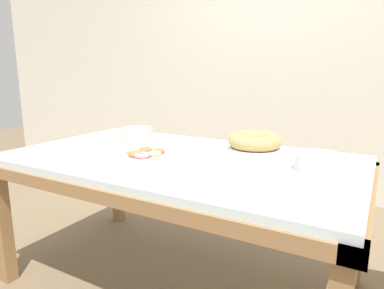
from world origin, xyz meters
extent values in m
plane|color=#7A664C|center=(0.00, 0.00, 0.00)|extent=(12.00, 12.00, 0.00)
cube|color=silver|center=(0.00, 1.87, 1.30)|extent=(8.00, 0.10, 2.60)
cube|color=silver|center=(0.00, 0.00, 0.73)|extent=(1.84, 1.04, 0.04)
cube|color=olive|center=(0.00, -0.50, 0.68)|extent=(1.87, 0.08, 0.06)
cube|color=olive|center=(0.00, 0.50, 0.68)|extent=(1.87, 0.08, 0.06)
cube|color=olive|center=(-0.89, 0.00, 0.68)|extent=(0.08, 1.07, 0.06)
cube|color=olive|center=(0.89, 0.00, 0.68)|extent=(0.08, 1.07, 0.06)
cube|color=olive|center=(-0.87, -0.47, 0.34)|extent=(0.07, 0.07, 0.68)
cube|color=olive|center=(-0.87, 0.47, 0.34)|extent=(0.07, 0.07, 0.68)
cube|color=olive|center=(0.87, 0.47, 0.34)|extent=(0.07, 0.07, 0.68)
cylinder|color=silver|center=(-0.47, 0.24, 0.75)|extent=(0.30, 0.30, 0.01)
cylinder|color=beige|center=(-0.47, 0.24, 0.79)|extent=(0.20, 0.20, 0.06)
cylinder|color=white|center=(-0.47, 0.24, 0.82)|extent=(0.20, 0.20, 0.01)
cylinder|color=silver|center=(0.30, 0.35, 0.75)|extent=(0.30, 0.30, 0.01)
torus|color=tan|center=(0.30, 0.35, 0.80)|extent=(0.30, 0.30, 0.08)
cylinder|color=silver|center=(-0.14, -0.11, 0.75)|extent=(0.30, 0.30, 0.01)
torus|color=#EAD184|center=(-0.08, -0.10, 0.77)|extent=(0.07, 0.07, 0.02)
torus|color=#B27042|center=(-0.10, -0.04, 0.77)|extent=(0.07, 0.07, 0.02)
torus|color=#B27042|center=(-0.18, -0.05, 0.77)|extent=(0.07, 0.07, 0.02)
torus|color=#EAD184|center=(-0.22, -0.11, 0.77)|extent=(0.08, 0.08, 0.03)
torus|color=#B27042|center=(-0.16, -0.16, 0.77)|extent=(0.07, 0.07, 0.03)
torus|color=pink|center=(-0.11, -0.17, 0.77)|extent=(0.08, 0.08, 0.03)
cylinder|color=silver|center=(0.69, 0.08, 0.75)|extent=(0.21, 0.21, 0.01)
cylinder|color=silver|center=(0.69, 0.08, 0.76)|extent=(0.21, 0.21, 0.01)
cylinder|color=silver|center=(0.69, 0.08, 0.77)|extent=(0.21, 0.21, 0.01)
cylinder|color=silver|center=(0.69, 0.08, 0.78)|extent=(0.21, 0.21, 0.01)
cylinder|color=silver|center=(0.69, 0.08, 0.79)|extent=(0.21, 0.21, 0.01)
cylinder|color=silver|center=(0.69, 0.08, 0.80)|extent=(0.21, 0.21, 0.01)
cylinder|color=silver|center=(0.69, 0.08, 0.81)|extent=(0.21, 0.21, 0.01)
cylinder|color=silver|center=(0.69, 0.08, 0.82)|extent=(0.21, 0.21, 0.01)
cylinder|color=silver|center=(-0.26, 0.11, 0.75)|extent=(0.04, 0.04, 0.02)
cylinder|color=white|center=(-0.26, 0.11, 0.76)|extent=(0.03, 0.03, 0.00)
cone|color=#F9B74C|center=(-0.26, 0.11, 0.77)|extent=(0.01, 0.01, 0.02)
cylinder|color=silver|center=(0.46, -0.13, 0.75)|extent=(0.04, 0.04, 0.02)
cylinder|color=white|center=(0.46, -0.13, 0.76)|extent=(0.03, 0.03, 0.00)
cone|color=#F9B74C|center=(0.46, -0.13, 0.77)|extent=(0.01, 0.01, 0.02)
cylinder|color=silver|center=(-0.52, -0.22, 0.75)|extent=(0.04, 0.04, 0.02)
cylinder|color=white|center=(-0.52, -0.22, 0.76)|extent=(0.03, 0.03, 0.00)
cone|color=#F9B74C|center=(-0.52, -0.22, 0.77)|extent=(0.01, 0.01, 0.02)
camera|label=1|loc=(0.93, -1.50, 1.19)|focal=32.00mm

